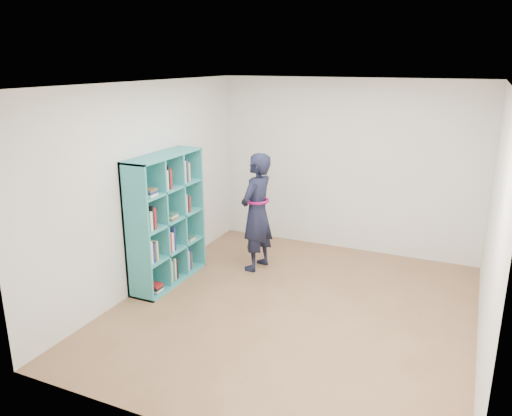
% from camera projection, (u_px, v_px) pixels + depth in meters
% --- Properties ---
extents(floor, '(4.50, 4.50, 0.00)m').
position_uv_depth(floor, '(294.00, 309.00, 5.91)').
color(floor, brown).
rests_on(floor, ground).
extents(ceiling, '(4.50, 4.50, 0.00)m').
position_uv_depth(ceiling, '(299.00, 84.00, 5.17)').
color(ceiling, white).
rests_on(ceiling, wall_back).
extents(wall_left, '(0.02, 4.50, 2.60)m').
position_uv_depth(wall_left, '(148.00, 186.00, 6.33)').
color(wall_left, silver).
rests_on(wall_left, floor).
extents(wall_right, '(0.02, 4.50, 2.60)m').
position_uv_depth(wall_right, '(494.00, 228.00, 4.75)').
color(wall_right, silver).
rests_on(wall_right, floor).
extents(wall_back, '(4.00, 0.02, 2.60)m').
position_uv_depth(wall_back, '(347.00, 166.00, 7.51)').
color(wall_back, silver).
rests_on(wall_back, floor).
extents(wall_front, '(4.00, 0.02, 2.60)m').
position_uv_depth(wall_front, '(190.00, 284.00, 3.57)').
color(wall_front, silver).
rests_on(wall_front, floor).
extents(bookshelf, '(0.37, 1.28, 1.71)m').
position_uv_depth(bookshelf, '(165.00, 221.00, 6.47)').
color(bookshelf, teal).
rests_on(bookshelf, floor).
extents(person, '(0.48, 0.65, 1.65)m').
position_uv_depth(person, '(257.00, 212.00, 6.86)').
color(person, black).
rests_on(person, floor).
extents(smartphone, '(0.02, 0.09, 0.12)m').
position_uv_depth(smartphone, '(251.00, 202.00, 6.96)').
color(smartphone, silver).
rests_on(smartphone, person).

